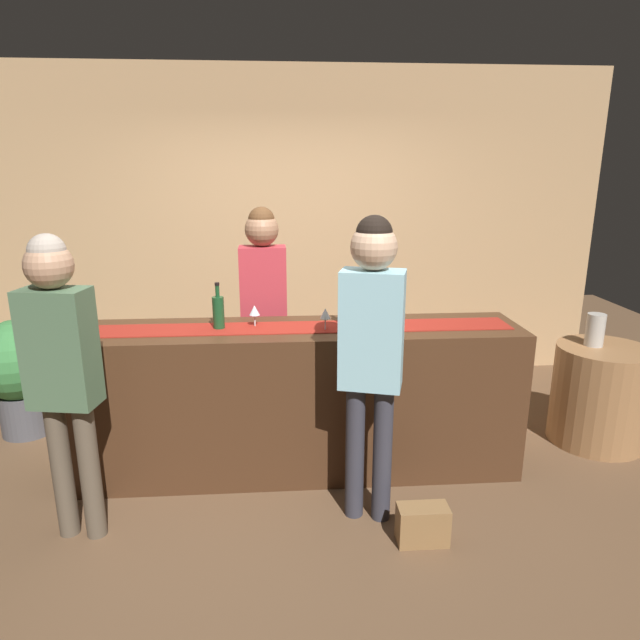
{
  "coord_description": "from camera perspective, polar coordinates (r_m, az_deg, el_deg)",
  "views": [
    {
      "loc": [
        -0.08,
        -3.42,
        2.0
      ],
      "look_at": [
        0.17,
        0.0,
        1.05
      ],
      "focal_mm": 30.97,
      "sensor_mm": 36.0,
      "label": 1
    }
  ],
  "objects": [
    {
      "name": "ground_plane",
      "position": [
        3.97,
        -2.55,
        -14.88
      ],
      "size": [
        10.0,
        10.0,
        0.0
      ],
      "primitive_type": "plane",
      "color": "brown"
    },
    {
      "name": "back_wall",
      "position": [
        5.35,
        -3.36,
        9.52
      ],
      "size": [
        6.0,
        0.12,
        2.9
      ],
      "primitive_type": "cube",
      "color": "tan",
      "rests_on": "ground"
    },
    {
      "name": "bar_counter",
      "position": [
        3.74,
        -2.65,
        -8.23
      ],
      "size": [
        2.97,
        0.6,
        1.0
      ],
      "primitive_type": "cube",
      "color": "#472B19",
      "rests_on": "ground"
    },
    {
      "name": "counter_runner_cloth",
      "position": [
        3.57,
        -2.75,
        -0.78
      ],
      "size": [
        2.82,
        0.28,
        0.01
      ],
      "primitive_type": "cube",
      "color": "maroon",
      "rests_on": "bar_counter"
    },
    {
      "name": "wine_bottle_clear",
      "position": [
        3.59,
        2.83,
        1.17
      ],
      "size": [
        0.07,
        0.07,
        0.3
      ],
      "color": "#B2C6C1",
      "rests_on": "bar_counter"
    },
    {
      "name": "wine_bottle_green",
      "position": [
        3.57,
        -10.45,
        0.85
      ],
      "size": [
        0.07,
        0.07,
        0.3
      ],
      "color": "#194723",
      "rests_on": "bar_counter"
    },
    {
      "name": "wine_glass_near_customer",
      "position": [
        3.48,
        0.55,
        0.6
      ],
      "size": [
        0.07,
        0.07,
        0.14
      ],
      "color": "silver",
      "rests_on": "bar_counter"
    },
    {
      "name": "wine_glass_mid_counter",
      "position": [
        3.59,
        -6.78,
        0.93
      ],
      "size": [
        0.07,
        0.07,
        0.14
      ],
      "color": "silver",
      "rests_on": "bar_counter"
    },
    {
      "name": "bartender",
      "position": [
        4.11,
        -5.85,
        2.41
      ],
      "size": [
        0.34,
        0.24,
        1.74
      ],
      "rotation": [
        0.0,
        0.0,
        3.16
      ],
      "color": "#26262B",
      "rests_on": "ground"
    },
    {
      "name": "customer_sipping",
      "position": [
        3.01,
        5.34,
        -1.91
      ],
      "size": [
        0.38,
        0.29,
        1.77
      ],
      "rotation": [
        0.0,
        0.0,
        -0.28
      ],
      "color": "#33333D",
      "rests_on": "ground"
    },
    {
      "name": "customer_browsing",
      "position": [
        3.16,
        -25.18,
        -3.65
      ],
      "size": [
        0.37,
        0.25,
        1.7
      ],
      "rotation": [
        0.0,
        0.0,
        -0.16
      ],
      "color": "brown",
      "rests_on": "ground"
    },
    {
      "name": "round_side_table",
      "position": [
        4.64,
        26.92,
        -6.91
      ],
      "size": [
        0.68,
        0.68,
        0.74
      ],
      "primitive_type": "cylinder",
      "color": "#996B42",
      "rests_on": "ground"
    },
    {
      "name": "vase_on_side_table",
      "position": [
        4.5,
        26.56,
        -0.92
      ],
      "size": [
        0.13,
        0.13,
        0.24
      ],
      "primitive_type": "cylinder",
      "color": "#B7B2A8",
      "rests_on": "round_side_table"
    },
    {
      "name": "potted_plant_tall",
      "position": [
        4.79,
        -28.57,
        -4.46
      ],
      "size": [
        0.62,
        0.62,
        0.91
      ],
      "color": "#4C4C51",
      "rests_on": "ground"
    },
    {
      "name": "handbag",
      "position": [
        3.28,
        10.55,
        -20.06
      ],
      "size": [
        0.28,
        0.14,
        0.22
      ],
      "primitive_type": "cube",
      "color": "olive",
      "rests_on": "ground"
    }
  ]
}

